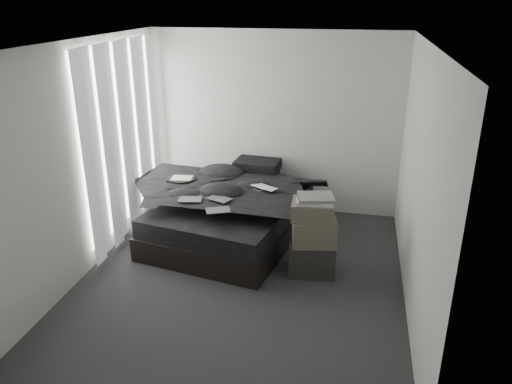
% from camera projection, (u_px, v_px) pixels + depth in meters
% --- Properties ---
extents(floor, '(3.60, 4.20, 0.01)m').
position_uv_depth(floor, '(242.00, 278.00, 5.72)').
color(floor, '#2C2C2F').
rests_on(floor, ground).
extents(ceiling, '(3.60, 4.20, 0.01)m').
position_uv_depth(ceiling, '(239.00, 43.00, 4.76)').
color(ceiling, white).
rests_on(ceiling, ground).
extents(wall_back, '(3.60, 0.01, 2.60)m').
position_uv_depth(wall_back, '(274.00, 124.00, 7.15)').
color(wall_back, silver).
rests_on(wall_back, ground).
extents(wall_front, '(3.60, 0.01, 2.60)m').
position_uv_depth(wall_front, '(168.00, 273.00, 3.33)').
color(wall_front, silver).
rests_on(wall_front, ground).
extents(wall_left, '(0.01, 4.20, 2.60)m').
position_uv_depth(wall_left, '(84.00, 160.00, 5.58)').
color(wall_left, silver).
rests_on(wall_left, ground).
extents(wall_right, '(0.01, 4.20, 2.60)m').
position_uv_depth(wall_right, '(418.00, 183.00, 4.90)').
color(wall_right, silver).
rests_on(wall_right, ground).
extents(window_left, '(0.02, 2.00, 2.30)m').
position_uv_depth(window_left, '(122.00, 135.00, 6.38)').
color(window_left, white).
rests_on(window_left, wall_left).
extents(curtain_left, '(0.06, 2.12, 2.48)m').
position_uv_depth(curtain_left, '(126.00, 141.00, 6.40)').
color(curtain_left, white).
rests_on(curtain_left, wall_left).
extents(bed, '(2.06, 2.48, 0.30)m').
position_uv_depth(bed, '(232.00, 226.00, 6.66)').
color(bed, black).
rests_on(bed, floor).
extents(mattress, '(1.98, 2.41, 0.23)m').
position_uv_depth(mattress, '(231.00, 208.00, 6.56)').
color(mattress, black).
rests_on(mattress, bed).
extents(duvet, '(1.96, 2.16, 0.26)m').
position_uv_depth(duvet, '(229.00, 192.00, 6.43)').
color(duvet, black).
rests_on(duvet, mattress).
extents(pillow_lower, '(0.74, 0.57, 0.15)m').
position_uv_depth(pillow_lower, '(253.00, 173.00, 7.24)').
color(pillow_lower, black).
rests_on(pillow_lower, mattress).
extents(pillow_upper, '(0.66, 0.48, 0.14)m').
position_uv_depth(pillow_upper, '(257.00, 165.00, 7.14)').
color(pillow_upper, black).
rests_on(pillow_upper, pillow_lower).
extents(laptop, '(0.42, 0.37, 0.03)m').
position_uv_depth(laptop, '(262.00, 183.00, 6.32)').
color(laptop, silver).
rests_on(laptop, duvet).
extents(comic_a, '(0.31, 0.23, 0.01)m').
position_uv_depth(comic_a, '(190.00, 193.00, 6.02)').
color(comic_a, black).
rests_on(comic_a, duvet).
extents(comic_b, '(0.33, 0.28, 0.01)m').
position_uv_depth(comic_b, '(220.00, 192.00, 6.03)').
color(comic_b, black).
rests_on(comic_b, duvet).
extents(comic_c, '(0.33, 0.28, 0.01)m').
position_uv_depth(comic_c, '(218.00, 203.00, 5.71)').
color(comic_c, black).
rests_on(comic_c, duvet).
extents(side_stand, '(0.41, 0.41, 0.71)m').
position_uv_depth(side_stand, '(183.00, 203.00, 6.87)').
color(side_stand, black).
rests_on(side_stand, floor).
extents(papers, '(0.30, 0.24, 0.01)m').
position_uv_depth(papers, '(182.00, 178.00, 6.72)').
color(papers, white).
rests_on(papers, side_stand).
extents(floor_books, '(0.14, 0.19, 0.13)m').
position_uv_depth(floor_books, '(192.00, 233.00, 6.65)').
color(floor_books, black).
rests_on(floor_books, floor).
extents(box_lower, '(0.57, 0.47, 0.39)m').
position_uv_depth(box_lower, '(312.00, 257.00, 5.78)').
color(box_lower, black).
rests_on(box_lower, floor).
extents(box_mid, '(0.55, 0.47, 0.30)m').
position_uv_depth(box_mid, '(314.00, 231.00, 5.64)').
color(box_mid, '#565044').
rests_on(box_mid, box_lower).
extents(box_upper, '(0.49, 0.40, 0.21)m').
position_uv_depth(box_upper, '(313.00, 210.00, 5.56)').
color(box_upper, '#565044').
rests_on(box_upper, box_mid).
extents(art_book_white, '(0.43, 0.36, 0.04)m').
position_uv_depth(art_book_white, '(314.00, 200.00, 5.52)').
color(art_book_white, silver).
rests_on(art_book_white, box_upper).
extents(art_book_snake, '(0.44, 0.38, 0.04)m').
position_uv_depth(art_book_snake, '(316.00, 197.00, 5.49)').
color(art_book_snake, silver).
rests_on(art_book_snake, art_book_white).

